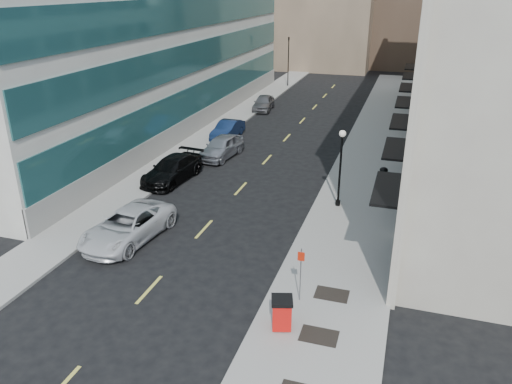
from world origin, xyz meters
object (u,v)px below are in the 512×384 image
Objects in this scene: urn_planter at (384,172)px; car_white_van at (128,226)px; car_silver_sedan at (221,147)px; car_grey_sedan at (264,103)px; trash_bin at (282,312)px; sign_post at (301,267)px; car_blue_sedan at (228,130)px; lamppost at (341,161)px; traffic_signal at (289,40)px; car_black_pickup at (172,169)px.

car_white_van is at bearing -133.24° from urn_planter.
car_silver_sedan is (-0.23, 13.75, 0.03)m from car_white_van.
car_grey_sedan is 3.48× the size of trash_bin.
sign_post reaches higher than car_grey_sedan.
car_blue_sedan is 16.19m from lamppost.
lamppost is 1.93× the size of sign_post.
traffic_signal is at bearing 108.76° from lamppost.
traffic_signal is 1.44× the size of car_silver_sedan.
car_silver_sedan is at bearing 174.32° from urn_planter.
traffic_signal reaches higher than sign_post.
car_silver_sedan is at bearing 97.06° from car_white_van.
car_white_van is 1.19× the size of car_silver_sedan.
car_white_van is 1.06× the size of car_black_pickup.
traffic_signal is at bearing 87.57° from trash_bin.
car_white_van reaches higher than urn_planter.
car_black_pickup is at bearing 107.05° from car_white_van.
car_blue_sedan is 0.98× the size of car_grey_sedan.
trash_bin is (9.35, -4.67, 0.05)m from car_white_van.
car_blue_sedan is 3.40× the size of trash_bin.
lamppost is (11.20, -11.49, 2.16)m from car_blue_sedan.
traffic_signal is at bearing 97.14° from car_black_pickup.
car_white_van is 1.23× the size of lamppost.
car_silver_sedan is at bearing -90.71° from car_grey_sedan.
trash_bin is at bearing -97.47° from sign_post.
traffic_signal is 2.89× the size of sign_post.
lamppost reaches higher than sign_post.
sign_post is 15.49m from urn_planter.
car_silver_sedan is (2.07, -28.52, -4.89)m from traffic_signal.
traffic_signal is 1.22× the size of car_white_van.
lamppost is (11.20, -22.04, 2.12)m from car_grey_sedan.
trash_bin is 0.53× the size of sign_post.
car_black_pickup reaches higher than car_grey_sedan.
car_silver_sedan reaches higher than car_grey_sedan.
car_grey_sedan is 1.86× the size of sign_post.
car_black_pickup is at bearing -88.82° from traffic_signal.
traffic_signal is 48.61m from trash_bin.
car_silver_sedan is 5.15m from car_blue_sedan.
car_grey_sedan reaches higher than urn_planter.
car_white_van reaches higher than car_blue_sedan.
trash_bin is 2.13m from sign_post.
car_silver_sedan is 15.58m from car_grey_sedan.
urn_planter is (2.20, 15.29, -1.09)m from sign_post.
lamppost is at bearing -42.99° from car_blue_sedan.
traffic_signal reaches higher than urn_planter.
traffic_signal is 9.12× the size of urn_planter.
urn_planter is at bearing 52.86° from car_white_van.
car_grey_sedan reaches higher than car_blue_sedan.
traffic_signal is 1.55× the size of car_grey_sedan.
sign_post is at bearing 66.18° from trash_bin.
car_black_pickup is at bearing -162.26° from urn_planter.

